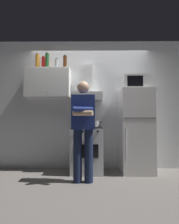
{
  "coord_description": "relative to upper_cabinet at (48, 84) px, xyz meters",
  "views": [
    {
      "loc": [
        0.03,
        -3.4,
        1.0
      ],
      "look_at": [
        0.0,
        0.0,
        1.15
      ],
      "focal_mm": 29.92,
      "sensor_mm": 36.0,
      "label": 1
    }
  ],
  "objects": [
    {
      "name": "ground_plane",
      "position": [
        0.85,
        -0.37,
        -1.75
      ],
      "size": [
        7.0,
        7.0,
        0.0
      ],
      "primitive_type": "plane",
      "color": "slate"
    },
    {
      "name": "back_wall_tiled",
      "position": [
        0.85,
        0.23,
        -0.4
      ],
      "size": [
        4.8,
        0.1,
        2.7
      ],
      "primitive_type": "cube",
      "color": "white",
      "rests_on": "ground_plane"
    },
    {
      "name": "upper_cabinet",
      "position": [
        0.0,
        0.0,
        0.0
      ],
      "size": [
        0.9,
        0.37,
        0.6
      ],
      "color": "white"
    },
    {
      "name": "stove_oven",
      "position": [
        0.8,
        -0.13,
        -1.32
      ],
      "size": [
        0.6,
        0.62,
        0.87
      ],
      "color": "silver",
      "rests_on": "ground_plane"
    },
    {
      "name": "range_hood",
      "position": [
        0.8,
        0.0,
        -0.15
      ],
      "size": [
        0.6,
        0.44,
        0.75
      ],
      "color": "white"
    },
    {
      "name": "refrigerator",
      "position": [
        1.75,
        -0.12,
        -0.95
      ],
      "size": [
        0.6,
        0.62,
        1.6
      ],
      "color": "white",
      "rests_on": "ground_plane"
    },
    {
      "name": "microwave",
      "position": [
        1.75,
        -0.11,
        -0.01
      ],
      "size": [
        0.48,
        0.37,
        0.28
      ],
      "color": "silver",
      "rests_on": "refrigerator"
    },
    {
      "name": "person_standing",
      "position": [
        0.75,
        -0.73,
        -0.85
      ],
      "size": [
        0.38,
        0.33,
        1.64
      ],
      "color": "#192342",
      "rests_on": "ground_plane"
    },
    {
      "name": "cooking_pot",
      "position": [
        0.93,
        -0.24,
        -0.82
      ],
      "size": [
        0.3,
        0.2,
        0.11
      ],
      "color": "#B7BABF",
      "rests_on": "stove_oven"
    },
    {
      "name": "bottle_liquor_amber",
      "position": [
        -0.24,
        0.04,
        0.46
      ],
      "size": [
        0.08,
        0.08,
        0.34
      ],
      "color": "#B7721E",
      "rests_on": "upper_cabinet"
    },
    {
      "name": "bottle_rum_dark",
      "position": [
        0.34,
        -0.01,
        0.44
      ],
      "size": [
        0.08,
        0.08,
        0.29
      ],
      "color": "#47230F",
      "rests_on": "upper_cabinet"
    },
    {
      "name": "bottle_canister_steel",
      "position": [
        0.18,
        -0.0,
        0.4
      ],
      "size": [
        0.1,
        0.1,
        0.22
      ],
      "color": "#B2B5BA",
      "rests_on": "upper_cabinet"
    },
    {
      "name": "bottle_soda_red",
      "position": [
        -0.11,
        0.04,
        0.43
      ],
      "size": [
        0.07,
        0.07,
        0.28
      ],
      "color": "red",
      "rests_on": "upper_cabinet"
    },
    {
      "name": "bottle_wine_green",
      "position": [
        -0.02,
        -0.02,
        0.46
      ],
      "size": [
        0.08,
        0.08,
        0.33
      ],
      "color": "#19471E",
      "rests_on": "upper_cabinet"
    }
  ]
}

